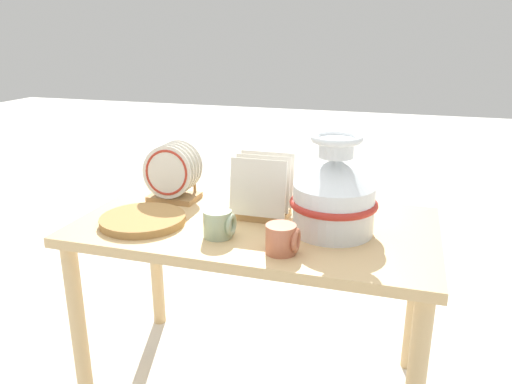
{
  "coord_description": "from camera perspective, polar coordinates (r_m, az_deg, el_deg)",
  "views": [
    {
      "loc": [
        0.48,
        -1.56,
        1.32
      ],
      "look_at": [
        0.0,
        0.0,
        0.79
      ],
      "focal_mm": 35.0,
      "sensor_mm": 36.0,
      "label": 1
    }
  ],
  "objects": [
    {
      "name": "dish_rack_square_plates",
      "position": [
        1.77,
        0.72,
        -0.38
      ],
      "size": [
        0.2,
        0.15,
        0.22
      ],
      "color": "tan",
      "rests_on": "display_table"
    },
    {
      "name": "ground_plane",
      "position": [
        2.1,
        0.0,
        -21.02
      ],
      "size": [
        14.0,
        14.0,
        0.0
      ],
      "primitive_type": "plane",
      "color": "silver"
    },
    {
      "name": "display_table",
      "position": [
        1.78,
        0.0,
        -6.17
      ],
      "size": [
        1.23,
        0.67,
        0.68
      ],
      "color": "tan",
      "rests_on": "ground_plane"
    },
    {
      "name": "mug_sage_glaze",
      "position": [
        1.61,
        -4.25,
        -3.66
      ],
      "size": [
        0.1,
        0.09,
        0.09
      ],
      "color": "#9EB28E",
      "rests_on": "display_table"
    },
    {
      "name": "wicker_charger_stack",
      "position": [
        1.77,
        -12.8,
        -3.13
      ],
      "size": [
        0.29,
        0.29,
        0.03
      ],
      "color": "#AD7F47",
      "rests_on": "display_table"
    },
    {
      "name": "dish_rack_round_plates",
      "position": [
        1.97,
        -9.51,
        1.79
      ],
      "size": [
        0.2,
        0.15,
        0.23
      ],
      "color": "tan",
      "rests_on": "display_table"
    },
    {
      "name": "mug_terracotta_glaze",
      "position": [
        1.5,
        3.04,
        -5.4
      ],
      "size": [
        0.1,
        0.09,
        0.09
      ],
      "color": "#B76647",
      "rests_on": "display_table"
    },
    {
      "name": "ceramic_vase",
      "position": [
        1.64,
        8.91,
        -0.08
      ],
      "size": [
        0.29,
        0.29,
        0.33
      ],
      "color": "silver",
      "rests_on": "display_table"
    }
  ]
}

